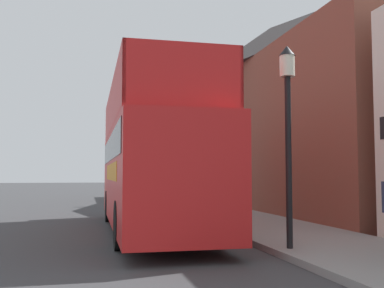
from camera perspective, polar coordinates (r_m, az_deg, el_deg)
ground_plane at (r=24.07m, az=-15.47°, el=-7.73°), size 144.00×144.00×0.00m
sidewalk at (r=21.75m, az=1.12°, el=-8.11°), size 3.25×108.00×0.14m
brick_terrace_rear at (r=25.42m, az=10.06°, el=3.62°), size 6.00×25.08×9.94m
tour_bus at (r=13.37m, az=-5.21°, el=-2.90°), size 2.54×10.29×4.25m
parked_car_ahead_of_bus at (r=22.05m, az=-6.39°, el=-6.51°), size 1.80×4.35×1.38m
lamp_post_nearest at (r=9.75m, az=12.07°, el=4.75°), size 0.35×0.35×4.28m
lamp_post_second at (r=17.54m, az=0.70°, el=1.64°), size 0.35×0.35×4.67m
lamp_post_third at (r=25.62m, az=-3.52°, el=0.54°), size 0.35×0.35×5.14m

